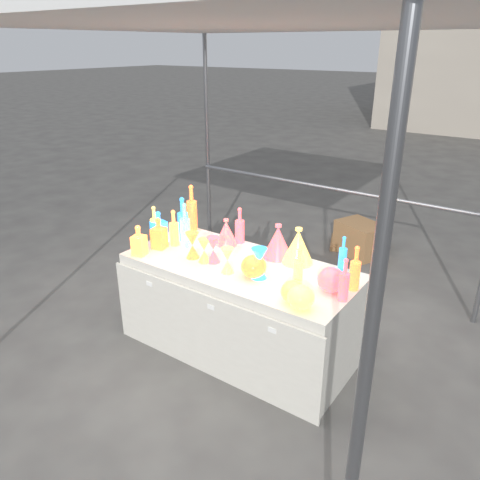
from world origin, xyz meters
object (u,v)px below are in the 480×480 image
Objects in this scene: bottle_0 at (192,215)px; globe_0 at (293,293)px; lampshade_0 at (226,232)px; display_table at (239,307)px; decanter_0 at (139,240)px; hourglass_0 at (192,245)px; cardboard_box_closed at (360,239)px.

bottle_0 reaches higher than globe_0.
globe_0 is 1.05m from lampshade_0.
lampshade_0 is at bearing -12.28° from bottle_0.
bottle_0 is at bearing 154.98° from display_table.
decanter_0 reaches higher than display_table.
bottle_0 is 1.63× the size of globe_0.
hourglass_0 is (0.38, 0.20, -0.02)m from decanter_0.
display_table is at bearing 157.13° from globe_0.
hourglass_0 is at bearing -77.00° from cardboard_box_closed.
lampshade_0 reaches higher than hourglass_0.
bottle_0 reaches higher than display_table.
display_table is 0.62m from hourglass_0.
cardboard_box_closed is at bearing 66.45° from bottle_0.
display_table is at bearing 15.46° from hourglass_0.
bottle_0 is at bearing -89.78° from cardboard_box_closed.
bottle_0 is 1.21× the size of lampshade_0.
bottle_0 reaches higher than decanter_0.
display_table is 8.76× the size of hourglass_0.
bottle_0 is 1.51m from globe_0.
hourglass_0 reaches higher than display_table.
hourglass_0 reaches higher than cardboard_box_closed.
lampshade_0 reaches higher than cardboard_box_closed.
decanter_0 is 1.11× the size of lampshade_0.
display_table is at bearing 7.08° from decanter_0.
decanter_0 is (0.02, -0.66, -0.01)m from bottle_0.
globe_0 is at bearing -24.08° from bottle_0.
decanter_0 is 1.36m from globe_0.
globe_0 reaches higher than display_table.
lampshade_0 is at bearing 37.36° from decanter_0.
hourglass_0 is 1.27× the size of globe_0.
cardboard_box_closed is 1.92× the size of bottle_0.
lampshade_0 is at bearing 81.12° from hourglass_0.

